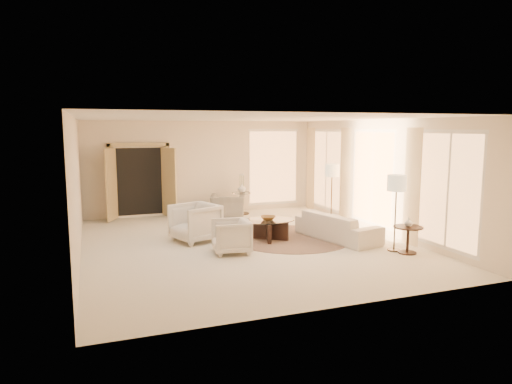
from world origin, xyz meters
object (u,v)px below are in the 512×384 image
object	(u,v)px
side_table	(242,201)
sofa	(337,226)
armchair_left	(195,221)
side_vase	(242,188)
end_table	(408,235)
floor_lamp_far	(397,187)
armchair_right	(231,235)
end_vase	(409,222)
bowl	(268,218)
coffee_table	(268,227)
floor_lamp_near	(332,173)
accent_chair	(228,202)

from	to	relation	value
side_table	sofa	bearing A→B (deg)	-73.76
armchair_left	side_vase	bearing A→B (deg)	123.14
end_table	floor_lamp_far	distance (m)	1.03
armchair_left	end_table	world-z (taller)	armchair_left
sofa	armchair_right	distance (m)	2.70
armchair_right	end_vase	distance (m)	3.68
armchair_right	bowl	xyz separation A→B (m)	(1.14, 0.78, 0.13)
coffee_table	floor_lamp_near	size ratio (longest dim) A/B	0.99
bowl	side_vase	xyz separation A→B (m)	(0.44, 3.27, 0.27)
floor_lamp_far	side_vase	world-z (taller)	floor_lamp_far
armchair_left	side_vase	size ratio (longest dim) A/B	3.64
floor_lamp_far	side_vase	distance (m)	5.41
coffee_table	bowl	bearing A→B (deg)	-90.00
armchair_right	floor_lamp_far	world-z (taller)	floor_lamp_far
accent_chair	bowl	size ratio (longest dim) A/B	2.77
side_table	floor_lamp_near	bearing A→B (deg)	-49.18
end_table	side_table	xyz separation A→B (m)	(-1.86, 5.35, 0.01)
armchair_left	armchair_right	world-z (taller)	armchair_left
armchair_right	coffee_table	xyz separation A→B (m)	(1.14, 0.78, -0.09)
end_table	sofa	bearing A→B (deg)	115.71
accent_chair	armchair_left	bearing A→B (deg)	78.82
floor_lamp_near	side_vase	xyz separation A→B (m)	(-1.86, 2.15, -0.59)
armchair_left	end_vase	world-z (taller)	armchair_left
armchair_left	accent_chair	xyz separation A→B (m)	(1.57, 2.62, -0.05)
accent_chair	coffee_table	distance (m)	3.07
sofa	end_table	world-z (taller)	sofa
sofa	bowl	size ratio (longest dim) A/B	6.05
side_table	end_vase	bearing A→B (deg)	-70.87
end_table	bowl	bearing A→B (deg)	137.77
accent_chair	floor_lamp_near	distance (m)	3.20
floor_lamp_near	floor_lamp_far	distance (m)	2.94
sofa	floor_lamp_near	size ratio (longest dim) A/B	1.32
side_table	end_vase	distance (m)	5.67
floor_lamp_near	bowl	bearing A→B (deg)	-154.06
sofa	armchair_left	world-z (taller)	armchair_left
floor_lamp_far	end_vase	distance (m)	0.78
accent_chair	bowl	world-z (taller)	accent_chair
armchair_left	end_vase	xyz separation A→B (m)	(3.93, -2.53, 0.18)
sofa	coffee_table	distance (m)	1.63
side_vase	armchair_left	bearing A→B (deg)	-126.27
armchair_right	bowl	world-z (taller)	armchair_right
accent_chair	end_table	world-z (taller)	accent_chair
end_table	end_vase	distance (m)	0.27
bowl	end_table	bearing A→B (deg)	-42.23
floor_lamp_far	bowl	world-z (taller)	floor_lamp_far
side_vase	sofa	bearing A→B (deg)	-73.76
side_vase	end_vase	bearing A→B (deg)	-70.87
armchair_left	bowl	bearing A→B (deg)	54.19
armchair_left	side_vase	xyz separation A→B (m)	(2.07, 2.82, 0.31)
sofa	coffee_table	bearing A→B (deg)	58.04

